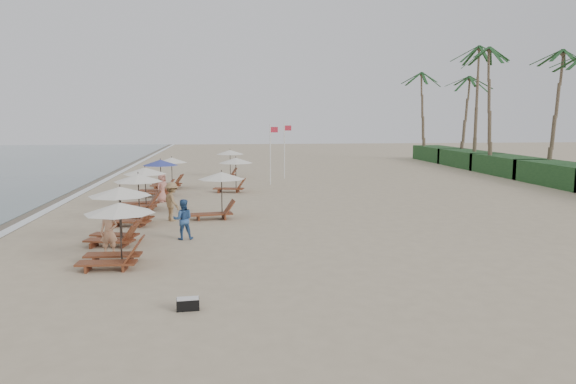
{
  "coord_description": "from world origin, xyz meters",
  "views": [
    {
      "loc": [
        -1.97,
        -20.86,
        4.76
      ],
      "look_at": [
        1.0,
        4.14,
        1.3
      ],
      "focal_mm": 33.46,
      "sensor_mm": 36.0,
      "label": 1
    }
  ],
  "objects": [
    {
      "name": "lounger_station_3",
      "position": [
        -6.37,
        7.71,
        1.07
      ],
      "size": [
        2.67,
        2.3,
        2.23
      ],
      "color": "brown",
      "rests_on": "ground"
    },
    {
      "name": "lounger_station_5",
      "position": [
        -5.81,
        16.3,
        1.0
      ],
      "size": [
        2.56,
        2.32,
        2.12
      ],
      "color": "brown",
      "rests_on": "ground"
    },
    {
      "name": "beachgoer_far_b",
      "position": [
        -5.55,
        10.22,
        0.82
      ],
      "size": [
        0.88,
        0.96,
        1.64
      ],
      "primitive_type": "imported",
      "rotation": [
        0.0,
        0.0,
        0.97
      ],
      "color": "#B87364",
      "rests_on": "ground"
    },
    {
      "name": "beachgoer_near",
      "position": [
        -6.02,
        -1.88,
        0.82
      ],
      "size": [
        0.62,
        0.43,
        1.63
      ],
      "primitive_type": "imported",
      "rotation": [
        0.0,
        0.0,
        0.06
      ],
      "color": "tan",
      "rests_on": "ground"
    },
    {
      "name": "beachgoer_mid_b",
      "position": [
        -4.44,
        4.34,
        0.91
      ],
      "size": [
        1.17,
        1.36,
        1.82
      ],
      "primitive_type": "imported",
      "rotation": [
        0.0,
        0.0,
        2.09
      ],
      "color": "#93734A",
      "rests_on": "ground"
    },
    {
      "name": "inland_station_1",
      "position": [
        -1.45,
        13.97,
        1.38
      ],
      "size": [
        2.71,
        2.24,
        2.22
      ],
      "color": "brown",
      "rests_on": "ground"
    },
    {
      "name": "duffel_bag",
      "position": [
        -2.94,
        -7.75,
        0.16
      ],
      "size": [
        0.58,
        0.32,
        0.31
      ],
      "color": "black",
      "rests_on": "ground"
    },
    {
      "name": "wet_sand_band",
      "position": [
        -12.5,
        10.0,
        0.0
      ],
      "size": [
        3.2,
        140.0,
        0.01
      ],
      "primitive_type": "cube",
      "color": "#6B5E4C",
      "rests_on": "ground"
    },
    {
      "name": "lounger_station_1",
      "position": [
        -6.11,
        -0.14,
        1.2
      ],
      "size": [
        2.58,
        2.37,
        2.2
      ],
      "color": "brown",
      "rests_on": "ground"
    },
    {
      "name": "inland_station_2",
      "position": [
        -1.66,
        22.75,
        1.48
      ],
      "size": [
        2.55,
        2.24,
        2.22
      ],
      "color": "brown",
      "rests_on": "ground"
    },
    {
      "name": "flag_pole_far",
      "position": [
        2.8,
        21.44,
        2.45
      ],
      "size": [
        0.6,
        0.08,
        4.41
      ],
      "color": "silver",
      "rests_on": "ground"
    },
    {
      "name": "foam_line",
      "position": [
        -11.2,
        10.0,
        0.01
      ],
      "size": [
        0.5,
        140.0,
        0.02
      ],
      "primitive_type": "cube",
      "color": "white",
      "rests_on": "ground"
    },
    {
      "name": "lounger_station_4",
      "position": [
        -6.16,
        12.7,
        1.04
      ],
      "size": [
        2.65,
        2.17,
        2.25
      ],
      "color": "brown",
      "rests_on": "ground"
    },
    {
      "name": "shrub_hedge",
      "position": [
        22.0,
        14.5,
        0.8
      ],
      "size": [
        3.2,
        53.0,
        1.6
      ],
      "color": "#193D1C",
      "rests_on": "ground"
    },
    {
      "name": "flag_pole_near",
      "position": [
        1.36,
        17.72,
        2.42
      ],
      "size": [
        0.59,
        0.08,
        4.36
      ],
      "color": "silver",
      "rests_on": "ground"
    },
    {
      "name": "palm_row",
      "position": [
        21.91,
        15.4,
        9.91
      ],
      "size": [
        7.0,
        52.0,
        12.3
      ],
      "color": "brown",
      "rests_on": "ground"
    },
    {
      "name": "beachgoer_mid_a",
      "position": [
        -3.63,
        0.32,
        0.8
      ],
      "size": [
        0.82,
        0.66,
        1.61
      ],
      "primitive_type": "imported",
      "rotation": [
        0.0,
        0.0,
        3.2
      ],
      "color": "#2E548B",
      "rests_on": "ground"
    },
    {
      "name": "ground",
      "position": [
        0.0,
        0.0,
        0.0
      ],
      "size": [
        160.0,
        160.0,
        0.0
      ],
      "primitive_type": "plane",
      "color": "tan",
      "rests_on": "ground"
    },
    {
      "name": "inland_station_0",
      "position": [
        -2.35,
        4.66,
        1.35
      ],
      "size": [
        2.75,
        2.24,
        2.22
      ],
      "color": "brown",
      "rests_on": "ground"
    },
    {
      "name": "lounger_station_0",
      "position": [
        -5.55,
        -3.36,
        1.1
      ],
      "size": [
        2.51,
        2.26,
        2.09
      ],
      "color": "brown",
      "rests_on": "ground"
    },
    {
      "name": "lounger_station_2",
      "position": [
        -6.04,
        3.64,
        1.17
      ],
      "size": [
        2.5,
        2.17,
        2.3
      ],
      "color": "brown",
      "rests_on": "ground"
    }
  ]
}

